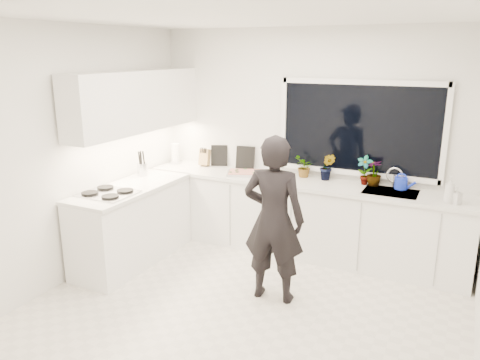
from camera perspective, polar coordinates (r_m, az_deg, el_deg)
The scene contains 24 objects.
floor at distance 4.76m, azimuth 1.00°, elevation -15.19°, with size 4.00×3.50×0.02m, color beige.
wall_back at distance 5.84m, azimuth 8.49°, elevation 4.74°, with size 4.00×0.02×2.70m, color white.
wall_left at distance 5.38m, azimuth -18.69°, elevation 3.19°, with size 0.02×3.50×2.70m, color white.
ceiling at distance 4.11m, azimuth 1.19°, elevation 19.55°, with size 4.00×3.50×0.02m, color white.
window at distance 5.62m, azimuth 14.31°, elevation 6.09°, with size 1.80×0.02×1.00m, color black.
base_cabinets_back at distance 5.79m, azimuth 7.18°, elevation -4.64°, with size 3.92×0.58×0.88m, color white.
base_cabinets_left at distance 5.66m, azimuth -12.95°, elevation -5.42°, with size 0.58×1.60×0.88m, color white.
countertop_back at distance 5.64m, azimuth 7.31°, elevation -0.28°, with size 3.94×0.62×0.04m, color silver.
countertop_left at distance 5.52m, azimuth -13.23°, elevation -0.94°, with size 0.62×1.60×0.04m, color silver.
upper_cabinets at distance 5.68m, azimuth -12.52°, elevation 9.35°, with size 0.34×2.10×0.70m, color white.
sink at distance 5.43m, azimuth 17.85°, elevation -1.87°, with size 0.58×0.42×0.14m, color silver.
faucet at distance 5.58m, azimuth 18.30°, elevation 0.25°, with size 0.03×0.03×0.22m, color silver.
stovetop at distance 5.27m, azimuth -15.82°, elevation -1.50°, with size 0.56×0.48×0.03m, color black.
person at distance 4.57m, azimuth 4.12°, elevation -4.84°, with size 0.61×0.40×1.67m, color black.
pizza_tray at distance 5.88m, azimuth 0.63°, elevation 0.84°, with size 0.44×0.33×0.03m, color #AFAFB3.
pizza at distance 5.87m, azimuth 0.63°, elevation 1.00°, with size 0.40×0.29×0.01m, color #CB441B.
watering_can at distance 5.54m, azimuth 19.04°, elevation -0.39°, with size 0.14×0.14×0.13m, color #162ECE.
paper_towel_roll at distance 6.51m, azimuth -7.89°, elevation 3.17°, with size 0.11×0.11×0.26m, color silver.
knife_block at distance 6.32m, azimuth -4.33°, elevation 2.71°, with size 0.13×0.10×0.22m, color #8D5D42.
utensil_crock at distance 5.93m, azimuth -11.82°, elevation 1.28°, with size 0.13×0.13×0.16m, color #AFB0B4.
picture_frame_large at distance 6.31m, azimuth -2.55°, elevation 3.01°, with size 0.22×0.02×0.28m, color black.
picture_frame_small at distance 6.14m, azimuth 0.64°, elevation 2.76°, with size 0.25×0.02×0.30m, color black.
herb_plants at distance 5.65m, azimuth 11.70°, elevation 1.33°, with size 1.07×0.25×0.34m.
soap_bottles at distance 5.19m, azimuth 24.40°, elevation -1.29°, with size 0.18×0.11×0.27m.
Camera 1 is at (1.74, -3.71, 2.41)m, focal length 35.00 mm.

